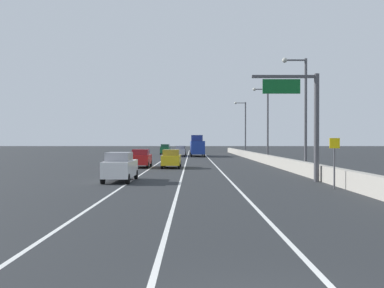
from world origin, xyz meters
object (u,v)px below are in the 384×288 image
at_px(lamp_post_right_third, 265,119).
at_px(car_black_2, 180,151).
at_px(overhead_sign_gantry, 305,114).
at_px(car_white_4, 119,167).
at_px(speed_advisory_sign, 333,159).
at_px(lamp_post_right_second, 302,107).
at_px(car_yellow_1, 170,159).
at_px(box_truck, 196,147).
at_px(lamp_post_right_fourth, 243,125).
at_px(car_green_5, 164,149).
at_px(car_red_0, 140,158).
at_px(car_silver_3, 179,151).

distance_m(lamp_post_right_third, car_black_2, 28.53).
bearing_deg(overhead_sign_gantry, car_white_4, 179.38).
xyz_separation_m(speed_advisory_sign, lamp_post_right_second, (1.10, 11.37, 3.96)).
bearing_deg(speed_advisory_sign, car_yellow_1, 118.24).
bearing_deg(box_truck, car_yellow_1, -95.31).
height_order(lamp_post_right_second, lamp_post_right_third, same).
relative_size(lamp_post_right_fourth, car_green_5, 2.41).
bearing_deg(car_red_0, box_truck, 79.06).
bearing_deg(lamp_post_right_fourth, box_truck, 173.77).
distance_m(car_yellow_1, car_green_5, 43.48).
distance_m(lamp_post_right_third, car_green_5, 35.08).
relative_size(overhead_sign_gantry, lamp_post_right_fourth, 0.75).
height_order(lamp_post_right_second, car_green_5, lamp_post_right_second).
bearing_deg(car_yellow_1, overhead_sign_gantry, -56.12).
bearing_deg(lamp_post_right_fourth, car_yellow_1, -109.63).
height_order(lamp_post_right_fourth, car_green_5, lamp_post_right_fourth).
distance_m(car_yellow_1, box_truck, 33.65).
bearing_deg(car_red_0, lamp_post_right_third, 37.09).
distance_m(speed_advisory_sign, car_silver_3, 52.25).
relative_size(speed_advisory_sign, car_silver_3, 0.71).
bearing_deg(lamp_post_right_second, lamp_post_right_third, 88.85).
relative_size(speed_advisory_sign, lamp_post_right_second, 0.30).
distance_m(lamp_post_right_second, car_green_5, 53.90).
height_order(lamp_post_right_fourth, car_black_2, lamp_post_right_fourth).
xyz_separation_m(speed_advisory_sign, car_white_4, (-13.37, 4.72, -0.75)).
bearing_deg(car_black_2, lamp_post_right_fourth, -23.41).
height_order(speed_advisory_sign, car_green_5, speed_advisory_sign).
relative_size(lamp_post_right_second, car_green_5, 2.41).
bearing_deg(lamp_post_right_third, car_red_0, -142.91).
bearing_deg(car_silver_3, overhead_sign_gantry, -77.83).
height_order(lamp_post_right_second, car_black_2, lamp_post_right_second).
bearing_deg(lamp_post_right_fourth, speed_advisory_sign, -91.20).
height_order(lamp_post_right_third, box_truck, lamp_post_right_third).
xyz_separation_m(car_white_4, box_truck, (5.96, 48.36, 0.77)).
relative_size(lamp_post_right_second, car_white_4, 2.14).
height_order(overhead_sign_gantry, car_red_0, overhead_sign_gantry).
height_order(car_red_0, car_white_4, car_white_4).
bearing_deg(lamp_post_right_third, lamp_post_right_second, -91.15).
distance_m(car_black_2, car_white_4, 52.54).
bearing_deg(car_green_5, car_silver_3, -73.92).
height_order(speed_advisory_sign, car_silver_3, speed_advisory_sign).
xyz_separation_m(car_silver_3, car_green_5, (-3.39, 11.76, 0.09)).
bearing_deg(car_white_4, car_green_5, 90.51).
distance_m(car_yellow_1, car_black_2, 37.59).
distance_m(speed_advisory_sign, car_white_4, 14.20).
xyz_separation_m(car_red_0, car_green_5, (-0.13, 42.71, 0.09)).
height_order(overhead_sign_gantry, lamp_post_right_fourth, lamp_post_right_fourth).
bearing_deg(car_green_5, car_white_4, -89.49).
relative_size(car_silver_3, car_green_5, 1.03).
bearing_deg(lamp_post_right_third, car_yellow_1, -134.66).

